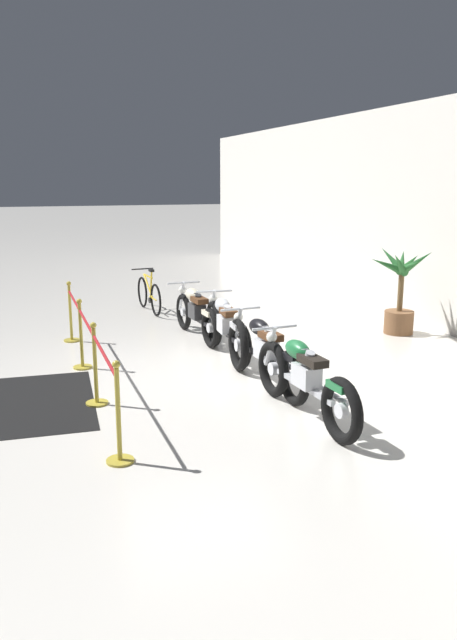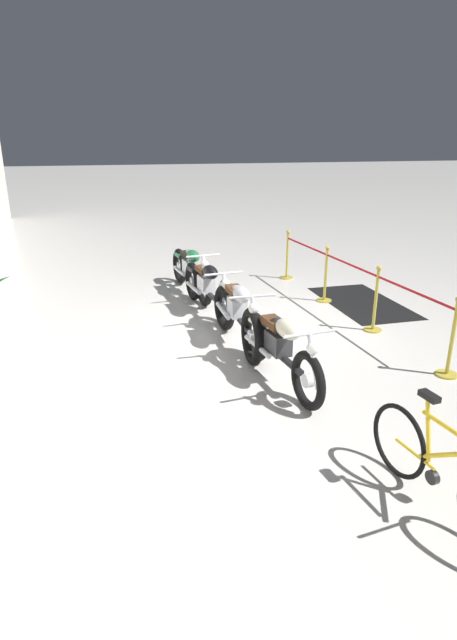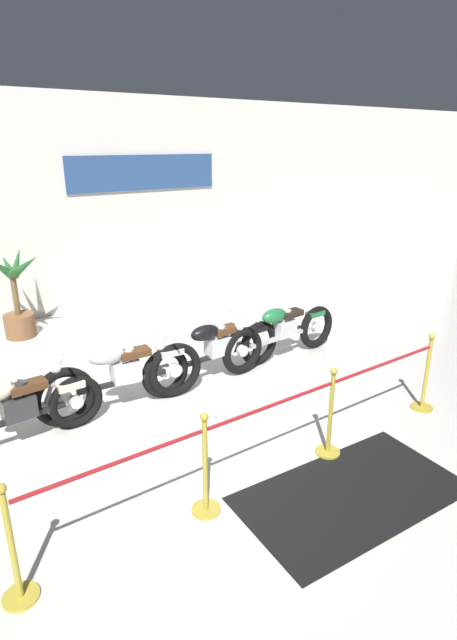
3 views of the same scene
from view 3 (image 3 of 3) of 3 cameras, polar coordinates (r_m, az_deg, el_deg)
The scene contains 12 objects.
ground_plane at distance 6.52m, azimuth -3.57°, elevation -10.78°, with size 120.00×120.00×0.00m, color silver.
back_wall at distance 10.43m, azimuth -19.05°, elevation 12.04°, with size 28.00×0.29×4.20m.
motorcycle_cream_0 at distance 6.16m, azimuth -23.35°, elevation -9.59°, with size 2.08×0.62×0.91m.
motorcycle_silver_1 at distance 6.55m, azimuth -12.11°, elevation -6.32°, with size 2.25×0.62×0.97m.
motorcycle_black_2 at distance 7.22m, azimuth -1.59°, elevation -3.52°, with size 2.41×0.62×0.93m.
motorcycle_green_3 at distance 7.92m, azimuth 6.05°, elevation -1.45°, with size 2.35×0.62×0.94m.
potted_palm_left_of_row at distance 9.50m, azimuth -23.09°, elevation 2.36°, with size 0.96×1.11×1.61m.
stanchion_far_left at distance 4.58m, azimuth -5.59°, elevation -15.84°, with size 5.15×0.28×1.05m.
stanchion_mid_left at distance 4.86m, azimuth -2.65°, elevation -17.70°, with size 0.28×0.28×1.05m.
stanchion_mid_right at distance 5.73m, azimuth 11.48°, elevation -11.71°, with size 0.28×0.28×1.05m.
stanchion_far_right at distance 6.97m, azimuth 21.54°, elevation -6.81°, with size 0.28×0.28×1.05m.
floor_banner at distance 5.40m, azimuth 13.89°, elevation -18.66°, with size 2.28×1.24×0.01m, color black.
Camera 3 is at (-2.89, -4.83, 3.31)m, focal length 28.00 mm.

